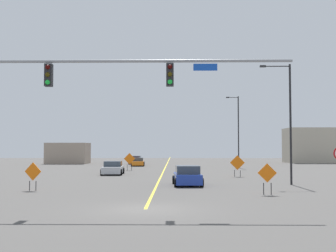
{
  "coord_description": "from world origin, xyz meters",
  "views": [
    {
      "loc": [
        1.34,
        -19.7,
        2.8
      ],
      "look_at": [
        0.66,
        23.34,
        4.94
      ],
      "focal_mm": 46.19,
      "sensor_mm": 36.0,
      "label": 1
    }
  ],
  "objects": [
    {
      "name": "street_lamp_near_right",
      "position": [
        10.0,
        39.74,
        5.34
      ],
      "size": [
        1.74,
        0.24,
        9.85
      ],
      "color": "black",
      "rests_on": "ground"
    },
    {
      "name": "construction_sign_right_lane",
      "position": [
        -4.17,
        32.77,
        1.34
      ],
      "size": [
        1.35,
        0.29,
        2.12
      ],
      "color": "orange",
      "rests_on": "ground"
    },
    {
      "name": "roadside_building_west",
      "position": [
        -17.19,
        55.04,
        1.8
      ],
      "size": [
        6.89,
        5.33,
        3.59
      ],
      "color": "gray",
      "rests_on": "ground"
    },
    {
      "name": "roadside_building_east",
      "position": [
        26.1,
        59.93,
        3.17
      ],
      "size": [
        8.53,
        6.69,
        6.34
      ],
      "color": "#B2A893",
      "rests_on": "ground"
    },
    {
      "name": "construction_sign_median_near",
      "position": [
        -7.87,
        8.27,
        1.15
      ],
      "size": [
        1.16,
        0.32,
        1.84
      ],
      "color": "orange",
      "rests_on": "ground"
    },
    {
      "name": "road_centre_stripe",
      "position": [
        0.0,
        52.49,
        0.0
      ],
      "size": [
        0.16,
        104.97,
        0.01
      ],
      "color": "yellow",
      "rests_on": "ground"
    },
    {
      "name": "street_lamp_mid_left",
      "position": [
        9.93,
        13.02,
        5.04
      ],
      "size": [
        2.35,
        0.24,
        9.13
      ],
      "color": "black",
      "rests_on": "ground"
    },
    {
      "name": "car_red_far",
      "position": [
        -5.26,
        53.02,
        0.66
      ],
      "size": [
        2.1,
        4.31,
        1.39
      ],
      "color": "red",
      "rests_on": "ground"
    },
    {
      "name": "car_blue_distant",
      "position": [
        2.26,
        12.3,
        0.69
      ],
      "size": [
        2.24,
        4.07,
        1.47
      ],
      "color": "#1E389E",
      "rests_on": "ground"
    },
    {
      "name": "traffic_signal_assembly",
      "position": [
        -4.31,
        -0.01,
        5.59
      ],
      "size": [
        16.93,
        0.44,
        7.37
      ],
      "color": "gray",
      "rests_on": "ground"
    },
    {
      "name": "car_silver_passing",
      "position": [
        -5.09,
        25.11,
        0.63
      ],
      "size": [
        2.31,
        4.46,
        1.38
      ],
      "color": "#B7BABF",
      "rests_on": "ground"
    },
    {
      "name": "ground",
      "position": [
        0.0,
        0.0,
        0.0
      ],
      "size": [
        188.95,
        188.95,
        0.0
      ],
      "primitive_type": "plane",
      "color": "#4C4947"
    },
    {
      "name": "construction_sign_left_lane",
      "position": [
        7.34,
        21.85,
        1.27
      ],
      "size": [
        1.39,
        0.32,
        2.05
      ],
      "color": "orange",
      "rests_on": "ground"
    },
    {
      "name": "car_orange_near",
      "position": [
        -4.25,
        45.57,
        0.58
      ],
      "size": [
        2.19,
        4.15,
        1.24
      ],
      "color": "orange",
      "rests_on": "ground"
    },
    {
      "name": "construction_sign_right_shoulder",
      "position": [
        6.82,
        6.06,
        1.18
      ],
      "size": [
        1.14,
        0.08,
        1.86
      ],
      "color": "orange",
      "rests_on": "ground"
    }
  ]
}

